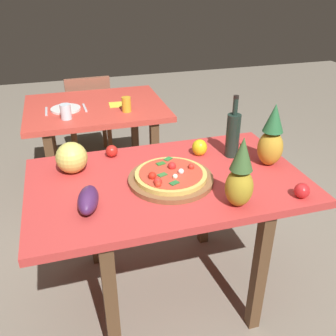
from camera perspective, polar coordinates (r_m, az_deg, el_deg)
The scene contains 21 objects.
ground_plane at distance 2.38m, azimuth -0.12°, elevation -17.94°, with size 10.00×10.00×0.00m, color gray.
display_table at distance 1.94m, azimuth -0.14°, elevation -3.91°, with size 1.39×0.84×0.77m.
background_table at distance 3.02m, azimuth -10.86°, elevation 7.44°, with size 1.06×0.85×0.77m.
dining_chair at distance 3.69m, azimuth -11.95°, elevation 8.18°, with size 0.41×0.41×0.85m.
pizza_board at distance 1.86m, azimuth 0.44°, elevation -1.72°, with size 0.43×0.43×0.03m, color brown.
pizza at distance 1.85m, azimuth 0.38°, elevation -1.02°, with size 0.36×0.36×0.06m.
wine_bottle at distance 2.10m, azimuth 9.88°, elevation 5.14°, with size 0.08×0.08×0.35m.
pineapple_left at distance 2.04m, azimuth 15.53°, elevation 4.41°, with size 0.13×0.13×0.34m.
pineapple_right at distance 1.65m, azimuth 10.97°, elevation -1.21°, with size 0.12×0.12×0.33m.
melon at distance 1.98m, azimuth -14.51°, elevation 1.55°, with size 0.16×0.16×0.16m, color #D8CE60.
bell_pepper at distance 2.12m, azimuth 4.84°, elevation 3.13°, with size 0.09×0.09×0.10m, color yellow.
eggplant at distance 1.68m, azimuth -12.09°, elevation -4.76°, with size 0.20×0.09×0.09m, color #482354.
tomato_by_bottle at distance 2.12m, azimuth -8.59°, elevation 2.58°, with size 0.07×0.07×0.07m, color red.
tomato_at_corner at distance 2.26m, azimuth 9.98°, elevation 4.04°, with size 0.06×0.06×0.06m, color red.
tomato_beside_pepper at distance 1.83m, azimuth 19.78°, elevation -3.27°, with size 0.07×0.07×0.07m, color red.
drinking_glass_juice at distance 2.79m, azimuth -6.36°, elevation 9.63°, with size 0.07×0.07×0.11m, color gold.
drinking_glass_water at distance 2.73m, azimuth -15.35°, elevation 8.30°, with size 0.08×0.08×0.11m, color silver.
dinner_plate at distance 2.93m, azimuth -15.35°, elevation 8.69°, with size 0.22×0.22×0.02m, color white.
fork_utensil at distance 2.93m, azimuth -18.09°, elevation 8.24°, with size 0.02×0.18×0.01m, color silver.
knife_utensil at distance 2.93m, azimuth -12.60°, elevation 8.98°, with size 0.02×0.18×0.01m, color silver.
napkin_folded at distance 2.96m, azimuth -7.60°, elevation 9.60°, with size 0.14×0.12×0.01m, color yellow.
Camera 1 is at (-0.46, -1.57, 1.72)m, focal length 39.91 mm.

